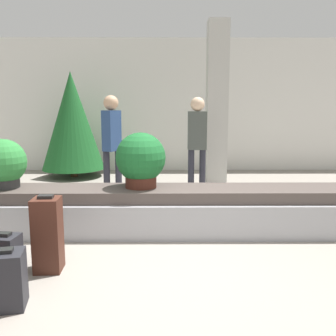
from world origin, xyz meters
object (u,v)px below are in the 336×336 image
Objects in this scene: suitcase_2 at (48,234)px; suitcase_4 at (2,280)px; potted_plant_1 at (3,164)px; traveler_0 at (112,138)px; traveler_1 at (197,137)px; potted_plant_0 at (141,160)px; decorated_tree at (72,121)px; pillar at (217,105)px; suitcase_1 at (4,260)px.

suitcase_2 is 1.54× the size of suitcase_4.
suitcase_4 is 2.09m from potted_plant_1.
traveler_1 is (1.44, 0.25, -0.02)m from traveler_0.
potted_plant_0 is (0.82, 1.18, 0.55)m from suitcase_2.
potted_plant_0 is 4.19m from decorated_tree.
suitcase_4 is at bearing -117.35° from potted_plant_0.
suitcase_2 is (-2.14, -4.01, -1.24)m from pillar.
traveler_0 is (1.12, 1.62, 0.19)m from potted_plant_1.
traveler_1 reaches higher than suitcase_4.
suitcase_1 is 0.45m from suitcase_2.
pillar reaches higher than suitcase_2.
pillar is 3.25m from decorated_tree.
suitcase_4 is at bearing -68.21° from potted_plant_1.
pillar is 1.85× the size of traveler_1.
pillar is 4.22m from potted_plant_1.
decorated_tree is (-1.19, 2.18, 0.20)m from traveler_0.
suitcase_2 is 3.54m from traveler_1.
suitcase_4 is at bearing -61.42° from suitcase_1.
potted_plant_1 is 0.35× the size of traveler_1.
traveler_0 reaches higher than potted_plant_0.
traveler_0 is at bearing 87.70° from suitcase_1.
potted_plant_1 is 1.98m from traveler_0.
suitcase_1 is 3.25m from traveler_0.
suitcase_4 is 0.21× the size of decorated_tree.
suitcase_2 is at bearing -124.68° from potted_plant_0.
pillar reaches higher than traveler_1.
traveler_1 is at bearing 66.93° from suitcase_1.
suitcase_4 is (0.14, -0.37, -0.00)m from suitcase_1.
decorated_tree is (-0.95, 4.96, 0.90)m from suitcase_2.
pillar is 3.20m from potted_plant_0.
traveler_1 is (-0.46, -0.97, -0.56)m from pillar.
decorated_tree reaches higher than suitcase_4.
suitcase_2 is at bearing -119.14° from traveler_1.
potted_plant_0 is at bearing 60.73° from suitcase_1.
traveler_1 reaches higher than potted_plant_1.
suitcase_4 is 0.70× the size of potted_plant_0.
suitcase_2 is at bearing 54.23° from suitcase_1.
traveler_0 is (0.23, 2.79, 0.70)m from suitcase_2.
traveler_1 is at bearing 58.39° from suitcase_2.
traveler_1 is at bearing -36.19° from decorated_tree.
decorated_tree reaches higher than suitcase_2.
potted_plant_0 is (-1.32, -2.83, -0.69)m from pillar.
traveler_1 is at bearing 36.16° from potted_plant_1.
potted_plant_1 is (-0.74, 1.85, 0.64)m from suitcase_4.
suitcase_1 is at bearing -162.85° from traveler_0.
suitcase_1 is 3.97m from traveler_1.
suitcase_2 is at bearing -158.02° from traveler_0.
decorated_tree is at bearing 98.14° from suitcase_2.
decorated_tree is (-0.66, 5.27, 1.03)m from suitcase_1.
potted_plant_1 is at bearing -179.52° from potted_plant_0.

